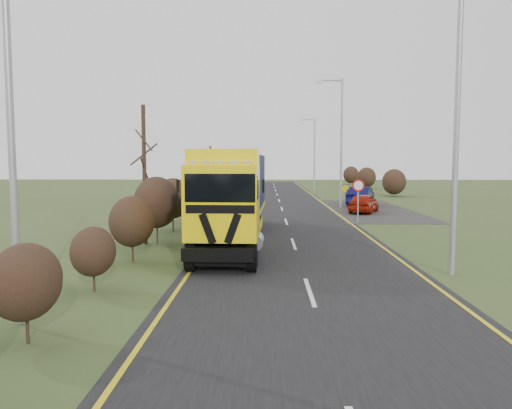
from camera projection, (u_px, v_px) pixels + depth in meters
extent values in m
plane|color=#394B20|center=(300.00, 263.00, 17.81)|extent=(160.00, 160.00, 0.00)
cube|color=black|center=(288.00, 226.00, 27.77)|extent=(8.00, 120.00, 0.02)
cube|color=#2D2B28|center=(368.00, 209.00, 37.60)|extent=(6.00, 18.00, 0.02)
cube|color=gold|center=(221.00, 226.00, 27.84)|extent=(0.12, 116.00, 0.01)
cube|color=gold|center=(354.00, 226.00, 27.69)|extent=(0.12, 116.00, 0.01)
cube|color=silver|center=(310.00, 291.00, 13.82)|extent=(0.12, 3.00, 0.01)
cube|color=silver|center=(294.00, 244.00, 21.79)|extent=(0.12, 3.00, 0.01)
cube|color=silver|center=(286.00, 222.00, 29.76)|extent=(0.12, 3.00, 0.01)
cube|color=silver|center=(282.00, 209.00, 37.72)|extent=(0.12, 3.00, 0.01)
cube|color=silver|center=(279.00, 200.00, 45.69)|extent=(0.12, 3.00, 0.01)
cube|color=silver|center=(277.00, 195.00, 53.66)|extent=(0.12, 3.00, 0.01)
cube|color=silver|center=(276.00, 190.00, 61.63)|extent=(0.12, 3.00, 0.01)
cube|color=silver|center=(274.00, 187.00, 69.60)|extent=(0.12, 3.00, 0.01)
cube|color=silver|center=(274.00, 184.00, 77.56)|extent=(0.12, 3.00, 0.01)
ellipsoid|color=black|center=(25.00, 282.00, 9.84)|extent=(1.34, 1.74, 1.54)
ellipsoid|color=black|center=(93.00, 251.00, 13.84)|extent=(1.21, 1.57, 1.39)
ellipsoid|color=black|center=(132.00, 221.00, 17.79)|extent=(1.58, 2.06, 1.82)
ellipsoid|color=black|center=(157.00, 202.00, 21.75)|extent=(1.96, 2.55, 2.25)
ellipsoid|color=black|center=(173.00, 198.00, 25.74)|extent=(1.83, 2.38, 2.10)
ellipsoid|color=black|center=(187.00, 201.00, 29.76)|extent=(1.37, 1.78, 1.57)
ellipsoid|color=black|center=(194.00, 198.00, 33.76)|extent=(1.20, 1.56, 1.38)
ellipsoid|color=black|center=(204.00, 190.00, 37.71)|extent=(1.55, 2.02, 1.78)
ellipsoid|color=black|center=(208.00, 183.00, 41.67)|extent=(1.95, 2.53, 2.24)
ellipsoid|color=black|center=(215.00, 182.00, 45.66)|extent=(1.85, 2.41, 2.13)
ellipsoid|color=black|center=(217.00, 184.00, 49.68)|extent=(1.40, 1.81, 1.61)
ellipsoid|color=black|center=(223.00, 184.00, 53.68)|extent=(1.19, 1.55, 1.37)
ellipsoid|color=black|center=(223.00, 180.00, 57.64)|extent=(1.52, 1.97, 1.75)
ellipsoid|color=black|center=(228.00, 176.00, 61.59)|extent=(1.93, 2.51, 2.22)
ellipsoid|color=black|center=(228.00, 175.00, 65.58)|extent=(1.88, 2.44, 2.16)
ellipsoid|color=black|center=(233.00, 177.00, 69.59)|extent=(1.43, 1.85, 1.64)
ellipsoid|color=black|center=(232.00, 178.00, 73.61)|extent=(1.19, 1.55, 1.37)
ellipsoid|color=black|center=(236.00, 175.00, 77.56)|extent=(1.49, 1.93, 1.71)
cylinder|color=#34251A|center=(144.00, 175.00, 21.65)|extent=(0.18, 0.18, 6.05)
cylinder|color=#34251A|center=(211.00, 173.00, 47.59)|extent=(0.18, 0.18, 5.06)
cylinder|color=#34251A|center=(228.00, 169.00, 69.50)|extent=(0.18, 0.18, 5.15)
cube|color=black|center=(225.00, 244.00, 17.87)|extent=(2.45, 4.49, 0.43)
cube|color=yellow|center=(223.00, 202.00, 16.87)|extent=(2.47, 2.19, 2.50)
cube|color=black|center=(220.00, 258.00, 16.02)|extent=(2.40, 0.20, 0.53)
cube|color=black|center=(207.00, 229.00, 15.88)|extent=(0.58, 0.04, 1.03)
cube|color=black|center=(233.00, 229.00, 15.87)|extent=(0.58, 0.04, 1.03)
cube|color=black|center=(220.00, 188.00, 15.79)|extent=(2.26, 0.14, 0.91)
cube|color=black|center=(220.00, 209.00, 15.82)|extent=(2.21, 0.10, 0.27)
cube|color=yellow|center=(223.00, 157.00, 17.07)|extent=(2.44, 1.42, 0.54)
cylinder|color=silver|center=(220.00, 162.00, 15.94)|extent=(2.11, 0.13, 0.06)
cube|color=black|center=(178.00, 186.00, 16.03)|extent=(0.08, 0.12, 0.43)
cube|color=black|center=(263.00, 186.00, 15.98)|extent=(0.08, 0.12, 0.43)
cylinder|color=gray|center=(196.00, 241.00, 18.27)|extent=(0.58, 1.27, 0.54)
cylinder|color=gray|center=(256.00, 241.00, 18.23)|extent=(0.58, 1.27, 0.54)
cube|color=yellow|center=(236.00, 212.00, 24.04)|extent=(2.81, 12.17, 0.23)
cube|color=black|center=(235.00, 182.00, 23.91)|extent=(2.78, 11.79, 2.64)
cube|color=#0F1341|center=(241.00, 178.00, 29.77)|extent=(2.38, 0.14, 2.64)
cube|color=#0F1341|center=(226.00, 189.00, 18.06)|extent=(2.38, 0.14, 2.64)
cube|color=black|center=(240.00, 215.00, 27.72)|extent=(2.32, 3.53, 0.34)
cube|color=yellow|center=(209.00, 228.00, 23.16)|extent=(0.23, 5.28, 0.43)
cube|color=yellow|center=(260.00, 228.00, 23.12)|extent=(0.23, 5.28, 0.43)
cylinder|color=black|center=(191.00, 257.00, 16.37)|extent=(0.34, 1.01, 1.00)
cylinder|color=black|center=(252.00, 257.00, 16.33)|extent=(0.34, 1.01, 1.00)
cylinder|color=black|center=(200.00, 245.00, 18.76)|extent=(0.34, 1.01, 1.00)
cylinder|color=black|center=(254.00, 245.00, 18.72)|extent=(0.34, 1.01, 1.00)
cylinder|color=black|center=(220.00, 219.00, 26.89)|extent=(0.34, 1.01, 1.00)
cylinder|color=black|center=(257.00, 219.00, 26.85)|extent=(0.34, 1.01, 1.00)
cylinder|color=black|center=(222.00, 217.00, 27.85)|extent=(0.34, 1.01, 1.00)
cylinder|color=black|center=(258.00, 217.00, 27.81)|extent=(0.34, 1.01, 1.00)
cylinder|color=black|center=(223.00, 215.00, 28.80)|extent=(0.34, 1.01, 1.00)
cylinder|color=black|center=(258.00, 216.00, 28.77)|extent=(0.34, 1.01, 1.00)
imported|color=#971607|center=(364.00, 203.00, 35.03)|extent=(2.99, 4.29, 1.36)
imported|color=#0C0B3C|center=(361.00, 196.00, 40.42)|extent=(3.08, 5.00, 1.56)
cylinder|color=#9C9EA1|center=(457.00, 112.00, 15.56)|extent=(0.18, 0.18, 10.32)
cylinder|color=#9C9EA1|center=(341.00, 144.00, 38.32)|extent=(0.18, 0.18, 9.92)
cylinder|color=#9C9EA1|center=(331.00, 80.00, 37.92)|extent=(1.76, 0.12, 0.12)
cube|color=#9C9EA1|center=(319.00, 82.00, 37.95)|extent=(0.50, 0.20, 0.15)
cylinder|color=#9C9EA1|center=(314.00, 154.00, 63.20)|extent=(0.18, 0.18, 8.99)
cylinder|color=#9C9EA1|center=(308.00, 120.00, 62.84)|extent=(1.60, 0.12, 0.12)
cube|color=#9C9EA1|center=(302.00, 120.00, 62.87)|extent=(0.45, 0.18, 0.14)
cylinder|color=#9C9EA1|center=(10.00, 117.00, 10.73)|extent=(0.16, 0.16, 9.15)
cylinder|color=#9C9EA1|center=(358.00, 204.00, 29.27)|extent=(0.08, 0.08, 2.21)
cylinder|color=red|center=(358.00, 185.00, 29.15)|extent=(0.71, 0.04, 0.71)
cylinder|color=white|center=(358.00, 185.00, 29.13)|extent=(0.53, 0.02, 0.53)
cylinder|color=#9C9EA1|center=(345.00, 199.00, 39.50)|extent=(0.08, 0.08, 1.33)
cube|color=gold|center=(346.00, 189.00, 39.38)|extent=(0.67, 0.04, 0.67)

